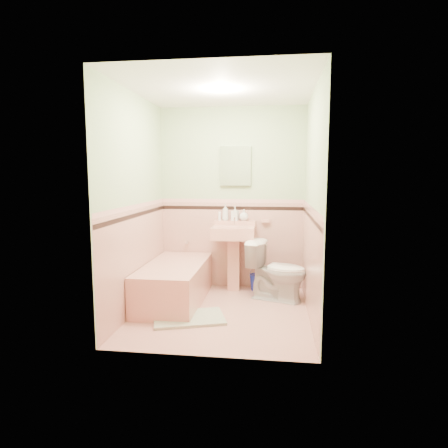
# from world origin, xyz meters

# --- Properties ---
(floor) EXTENTS (2.20, 2.20, 0.00)m
(floor) POSITION_xyz_m (0.00, 0.00, 0.00)
(floor) COLOR #DFA192
(floor) RESTS_ON ground
(ceiling) EXTENTS (2.20, 2.20, 0.00)m
(ceiling) POSITION_xyz_m (0.00, 0.00, 2.50)
(ceiling) COLOR white
(ceiling) RESTS_ON ground
(wall_back) EXTENTS (2.50, 0.00, 2.50)m
(wall_back) POSITION_xyz_m (0.00, 1.10, 1.25)
(wall_back) COLOR beige
(wall_back) RESTS_ON ground
(wall_front) EXTENTS (2.50, 0.00, 2.50)m
(wall_front) POSITION_xyz_m (0.00, -1.10, 1.25)
(wall_front) COLOR beige
(wall_front) RESTS_ON ground
(wall_left) EXTENTS (0.00, 2.50, 2.50)m
(wall_left) POSITION_xyz_m (-1.00, 0.00, 1.25)
(wall_left) COLOR beige
(wall_left) RESTS_ON ground
(wall_right) EXTENTS (0.00, 2.50, 2.50)m
(wall_right) POSITION_xyz_m (1.00, 0.00, 1.25)
(wall_right) COLOR beige
(wall_right) RESTS_ON ground
(wainscot_back) EXTENTS (2.00, 0.00, 2.00)m
(wainscot_back) POSITION_xyz_m (0.00, 1.09, 0.60)
(wainscot_back) COLOR #E2A797
(wainscot_back) RESTS_ON ground
(wainscot_front) EXTENTS (2.00, 0.00, 2.00)m
(wainscot_front) POSITION_xyz_m (0.00, -1.09, 0.60)
(wainscot_front) COLOR #E2A797
(wainscot_front) RESTS_ON ground
(wainscot_left) EXTENTS (0.00, 2.20, 2.20)m
(wainscot_left) POSITION_xyz_m (-0.99, 0.00, 0.60)
(wainscot_left) COLOR #E2A797
(wainscot_left) RESTS_ON ground
(wainscot_right) EXTENTS (0.00, 2.20, 2.20)m
(wainscot_right) POSITION_xyz_m (0.99, 0.00, 0.60)
(wainscot_right) COLOR #E2A797
(wainscot_right) RESTS_ON ground
(accent_back) EXTENTS (2.00, 0.00, 2.00)m
(accent_back) POSITION_xyz_m (0.00, 1.08, 1.12)
(accent_back) COLOR black
(accent_back) RESTS_ON ground
(accent_front) EXTENTS (2.00, 0.00, 2.00)m
(accent_front) POSITION_xyz_m (0.00, -1.08, 1.12)
(accent_front) COLOR black
(accent_front) RESTS_ON ground
(accent_left) EXTENTS (0.00, 2.20, 2.20)m
(accent_left) POSITION_xyz_m (-0.98, 0.00, 1.12)
(accent_left) COLOR black
(accent_left) RESTS_ON ground
(accent_right) EXTENTS (0.00, 2.20, 2.20)m
(accent_right) POSITION_xyz_m (0.98, 0.00, 1.12)
(accent_right) COLOR black
(accent_right) RESTS_ON ground
(cap_back) EXTENTS (2.00, 0.00, 2.00)m
(cap_back) POSITION_xyz_m (0.00, 1.08, 1.22)
(cap_back) COLOR #DFA299
(cap_back) RESTS_ON ground
(cap_front) EXTENTS (2.00, 0.00, 2.00)m
(cap_front) POSITION_xyz_m (0.00, -1.08, 1.22)
(cap_front) COLOR #DFA299
(cap_front) RESTS_ON ground
(cap_left) EXTENTS (0.00, 2.20, 2.20)m
(cap_left) POSITION_xyz_m (-0.98, 0.00, 1.22)
(cap_left) COLOR #DFA299
(cap_left) RESTS_ON ground
(cap_right) EXTENTS (0.00, 2.20, 2.20)m
(cap_right) POSITION_xyz_m (0.98, 0.00, 1.22)
(cap_right) COLOR #DFA299
(cap_right) RESTS_ON ground
(bathtub) EXTENTS (0.70, 1.50, 0.45)m
(bathtub) POSITION_xyz_m (-0.63, 0.33, 0.23)
(bathtub) COLOR #DA9685
(bathtub) RESTS_ON floor
(tub_faucet) EXTENTS (0.04, 0.12, 0.04)m
(tub_faucet) POSITION_xyz_m (-0.63, 1.05, 0.63)
(tub_faucet) COLOR silver
(tub_faucet) RESTS_ON wall_back
(sink) EXTENTS (0.57, 0.48, 0.89)m
(sink) POSITION_xyz_m (0.05, 0.86, 0.44)
(sink) COLOR #DA9685
(sink) RESTS_ON floor
(sink_faucet) EXTENTS (0.02, 0.02, 0.10)m
(sink_faucet) POSITION_xyz_m (0.05, 1.00, 0.95)
(sink_faucet) COLOR silver
(sink_faucet) RESTS_ON sink
(medicine_cabinet) EXTENTS (0.43, 0.04, 0.53)m
(medicine_cabinet) POSITION_xyz_m (0.05, 1.07, 1.70)
(medicine_cabinet) COLOR white
(medicine_cabinet) RESTS_ON wall_back
(soap_dish) EXTENTS (0.11, 0.07, 0.04)m
(soap_dish) POSITION_xyz_m (0.47, 1.06, 0.95)
(soap_dish) COLOR #DA9685
(soap_dish) RESTS_ON wall_back
(soap_bottle_left) EXTENTS (0.11, 0.11, 0.23)m
(soap_bottle_left) POSITION_xyz_m (-0.08, 1.04, 1.06)
(soap_bottle_left) COLOR #B2B2B2
(soap_bottle_left) RESTS_ON sink
(soap_bottle_mid) EXTENTS (0.11, 0.11, 0.20)m
(soap_bottle_mid) POSITION_xyz_m (0.05, 1.04, 1.05)
(soap_bottle_mid) COLOR #B2B2B2
(soap_bottle_mid) RESTS_ON sink
(soap_bottle_right) EXTENTS (0.15, 0.15, 0.16)m
(soap_bottle_right) POSITION_xyz_m (0.17, 1.04, 1.03)
(soap_bottle_right) COLOR #B2B2B2
(soap_bottle_right) RESTS_ON sink
(tube) EXTENTS (0.04, 0.04, 0.12)m
(tube) POSITION_xyz_m (-0.16, 1.04, 1.01)
(tube) COLOR white
(tube) RESTS_ON sink
(toilet) EXTENTS (0.83, 0.63, 0.75)m
(toilet) POSITION_xyz_m (0.64, 0.56, 0.37)
(toilet) COLOR white
(toilet) RESTS_ON floor
(bucket) EXTENTS (0.27, 0.27, 0.22)m
(bucket) POSITION_xyz_m (0.38, 0.94, 0.11)
(bucket) COLOR #1524A1
(bucket) RESTS_ON floor
(bath_mat) EXTENTS (0.88, 0.72, 0.03)m
(bath_mat) POSITION_xyz_m (-0.32, -0.26, 0.02)
(bath_mat) COLOR #99A78B
(bath_mat) RESTS_ON floor
(shoe) EXTENTS (0.15, 0.07, 0.06)m
(shoe) POSITION_xyz_m (-0.46, -0.33, 0.06)
(shoe) COLOR #BF1E59
(shoe) RESTS_ON bath_mat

